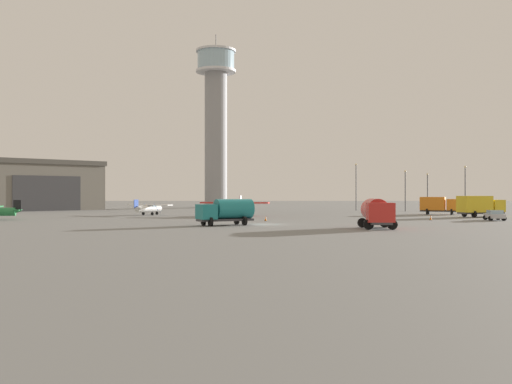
# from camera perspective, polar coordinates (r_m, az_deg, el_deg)

# --- Properties ---
(ground_plane) EXTENTS (400.00, 400.00, 0.00)m
(ground_plane) POSITION_cam_1_polar(r_m,az_deg,el_deg) (65.23, 0.80, -3.29)
(ground_plane) COLOR slate
(control_tower) EXTENTS (10.07, 10.07, 43.80)m
(control_tower) POSITION_cam_1_polar(r_m,az_deg,el_deg) (144.08, -4.08, 7.76)
(control_tower) COLOR gray
(control_tower) RESTS_ON ground_plane
(hangar) EXTENTS (33.96, 33.66, 10.56)m
(hangar) POSITION_cam_1_polar(r_m,az_deg,el_deg) (132.60, -21.94, 0.61)
(hangar) COLOR #6B665B
(hangar) RESTS_ON ground_plane
(airplane_red) EXTENTS (11.01, 8.60, 3.24)m
(airplane_red) POSITION_cam_1_polar(r_m,az_deg,el_deg) (88.87, -2.11, -1.47)
(airplane_red) COLOR red
(airplane_red) RESTS_ON ground_plane
(airplane_white) EXTENTS (8.22, 6.61, 2.59)m
(airplane_white) POSITION_cam_1_polar(r_m,az_deg,el_deg) (94.22, -10.84, -1.58)
(airplane_white) COLOR white
(airplane_white) RESTS_ON ground_plane
(truck_fuel_tanker_teal) EXTENTS (6.63, 4.94, 2.94)m
(truck_fuel_tanker_teal) POSITION_cam_1_polar(r_m,az_deg,el_deg) (63.30, -2.98, -1.91)
(truck_fuel_tanker_teal) COLOR #38383D
(truck_fuel_tanker_teal) RESTS_ON ground_plane
(truck_box_yellow) EXTENTS (7.53, 4.67, 3.20)m
(truck_box_yellow) POSITION_cam_1_polar(r_m,az_deg,el_deg) (91.91, 21.66, -1.26)
(truck_box_yellow) COLOR #38383D
(truck_box_yellow) RESTS_ON ground_plane
(truck_box_orange) EXTENTS (6.47, 4.58, 2.97)m
(truck_box_orange) POSITION_cam_1_polar(r_m,az_deg,el_deg) (100.28, 17.91, -1.22)
(truck_box_orange) COLOR #38383D
(truck_box_orange) RESTS_ON ground_plane
(truck_fuel_tanker_red) EXTENTS (3.34, 5.55, 3.04)m
(truck_fuel_tanker_red) POSITION_cam_1_polar(r_m,az_deg,el_deg) (58.93, 12.07, -1.99)
(truck_fuel_tanker_red) COLOR #38383D
(truck_fuel_tanker_red) RESTS_ON ground_plane
(car_silver) EXTENTS (2.63, 4.22, 1.37)m
(car_silver) POSITION_cam_1_polar(r_m,az_deg,el_deg) (81.21, 22.95, -2.14)
(car_silver) COLOR #B7BABF
(car_silver) RESTS_ON ground_plane
(light_post_west) EXTENTS (0.44, 0.44, 8.22)m
(light_post_west) POSITION_cam_1_polar(r_m,az_deg,el_deg) (115.93, 14.84, 0.53)
(light_post_west) COLOR #38383D
(light_post_west) RESTS_ON ground_plane
(light_post_east) EXTENTS (0.44, 0.44, 7.72)m
(light_post_east) POSITION_cam_1_polar(r_m,az_deg,el_deg) (119.60, 16.93, 0.39)
(light_post_east) COLOR #38383D
(light_post_east) RESTS_ON ground_plane
(light_post_north) EXTENTS (0.44, 0.44, 8.80)m
(light_post_north) POSITION_cam_1_polar(r_m,az_deg,el_deg) (113.06, 20.37, 0.71)
(light_post_north) COLOR #38383D
(light_post_north) RESTS_ON ground_plane
(light_post_centre) EXTENTS (0.44, 0.44, 9.83)m
(light_post_centre) POSITION_cam_1_polar(r_m,az_deg,el_deg) (119.09, 10.07, 0.92)
(light_post_centre) COLOR #38383D
(light_post_centre) RESTS_ON ground_plane
(traffic_cone_near_left) EXTENTS (0.36, 0.36, 0.66)m
(traffic_cone_near_left) POSITION_cam_1_polar(r_m,az_deg,el_deg) (79.08, 17.24, -2.49)
(traffic_cone_near_left) COLOR black
(traffic_cone_near_left) RESTS_ON ground_plane
(traffic_cone_near_right) EXTENTS (0.36, 0.36, 0.61)m
(traffic_cone_near_right) POSITION_cam_1_polar(r_m,az_deg,el_deg) (73.37, 0.98, -2.70)
(traffic_cone_near_right) COLOR black
(traffic_cone_near_right) RESTS_ON ground_plane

